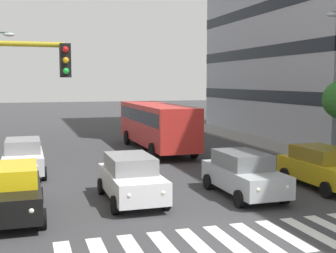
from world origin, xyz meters
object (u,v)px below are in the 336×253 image
Objects in this scene: car_3 at (12,191)px; car_0 at (323,167)px; bus_behind_traffic at (156,122)px; car_row2_0 at (23,157)px; car_2 at (131,178)px; car_1 at (243,174)px.

car_0 is at bearing -177.50° from car_3.
car_0 is at bearing 107.30° from bus_behind_traffic.
car_3 and car_row2_0 have the same top height.
car_2 is 12.75m from bus_behind_traffic.
car_2 is at bearing 69.85° from bus_behind_traffic.
car_2 is at bearing -2.14° from car_0.
car_0 is at bearing 151.76° from car_row2_0.
car_0 and car_1 have the same top height.
car_3 is 1.00× the size of car_row2_0.
car_1 is (3.81, 0.23, 0.00)m from car_0.
bus_behind_traffic is at bearing -72.70° from car_0.
car_1 is 1.00× the size of car_2.
car_0 is 12.39m from car_3.
car_3 is (8.57, 0.31, 0.00)m from car_1.
bus_behind_traffic is at bearing -110.15° from car_2.
car_3 is 7.03m from car_row2_0.
bus_behind_traffic is (3.81, -12.24, 0.97)m from car_0.
car_0 is 13.70m from car_row2_0.
car_1 is 1.00× the size of car_3.
car_3 is 0.42× the size of bus_behind_traffic.
car_0 is 3.82m from car_1.
car_row2_0 is 0.42× the size of bus_behind_traffic.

